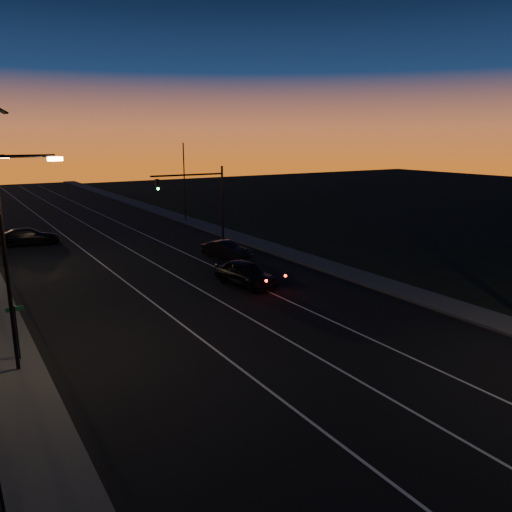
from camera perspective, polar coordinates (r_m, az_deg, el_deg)
road at (r=35.28m, az=-9.65°, el=-2.51°), size 20.00×170.00×0.01m
sidewalk_right at (r=40.68m, az=5.05°, el=-0.14°), size 2.40×170.00×0.16m
lane_stripe_left at (r=34.31m, az=-14.28°, el=-3.18°), size 0.12×160.00×0.01m
lane_stripe_mid at (r=35.46m, az=-8.91°, el=-2.38°), size 0.12×160.00×0.01m
lane_stripe_right at (r=36.91m, az=-3.92°, el=-1.62°), size 0.12×160.00×0.01m
streetlight_left_near at (r=21.99m, az=-26.08°, el=0.92°), size 2.55×0.26×9.00m
street_sign at (r=23.90m, az=-25.69°, el=-7.28°), size 0.70×0.06×2.60m
signal_mast at (r=46.24m, az=-6.48°, el=7.37°), size 7.10×0.41×7.00m
signal_post at (r=42.12m, az=-27.25°, el=2.79°), size 0.28×0.37×4.20m
far_pole_right at (r=58.74m, az=-8.19°, el=8.30°), size 0.14×0.14×9.00m
lead_car at (r=32.92m, az=-1.22°, el=-1.97°), size 2.79×5.63×1.65m
right_car at (r=40.42m, az=-3.39°, el=0.73°), size 2.96×4.53×1.41m
cross_car at (r=49.95m, az=-24.54°, el=2.05°), size 5.61×3.09×1.54m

